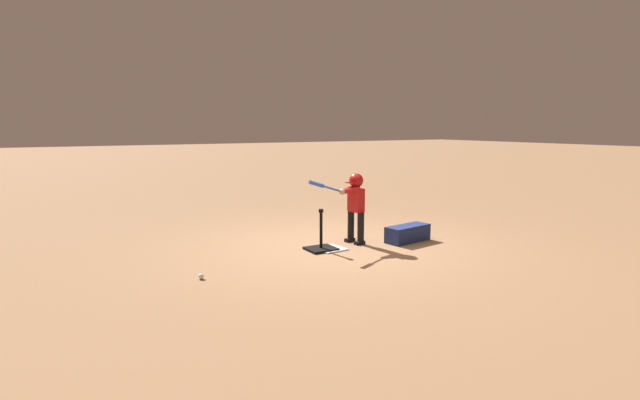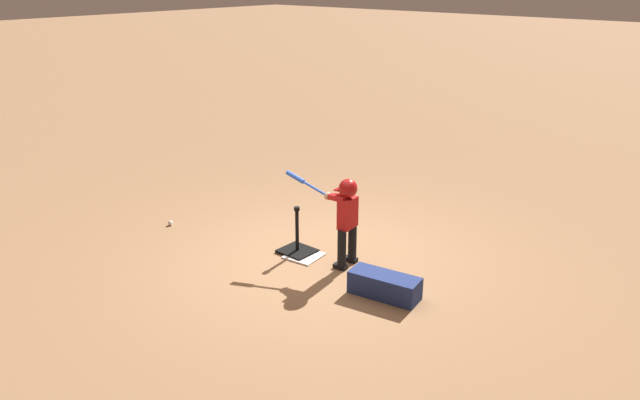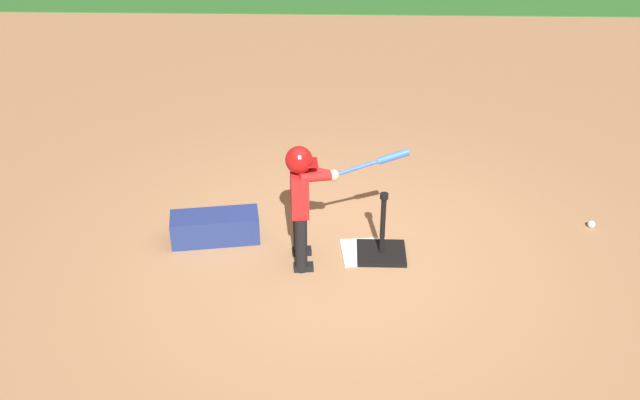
{
  "view_description": "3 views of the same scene",
  "coord_description": "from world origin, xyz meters",
  "px_view_note": "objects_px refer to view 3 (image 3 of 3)",
  "views": [
    {
      "loc": [
        4.29,
        6.83,
        1.99
      ],
      "look_at": [
        0.2,
        -0.28,
        0.75
      ],
      "focal_mm": 28.0,
      "sensor_mm": 36.0,
      "label": 1
    },
    {
      "loc": [
        -4.88,
        5.77,
        3.65
      ],
      "look_at": [
        0.22,
        -0.19,
        0.73
      ],
      "focal_mm": 35.0,
      "sensor_mm": 36.0,
      "label": 2
    },
    {
      "loc": [
        -0.03,
        -5.73,
        4.04
      ],
      "look_at": [
        -0.18,
        -0.12,
        0.72
      ],
      "focal_mm": 42.0,
      "sensor_mm": 36.0,
      "label": 3
    }
  ],
  "objects_px": {
    "baseball": "(591,224)",
    "equipment_bag": "(215,227)",
    "batting_tee": "(382,247)",
    "batter_child": "(304,191)"
  },
  "relations": [
    {
      "from": "baseball",
      "to": "equipment_bag",
      "type": "bearing_deg",
      "value": -175.09
    },
    {
      "from": "batting_tee",
      "to": "equipment_bag",
      "type": "relative_size",
      "value": 0.8
    },
    {
      "from": "equipment_bag",
      "to": "batting_tee",
      "type": "bearing_deg",
      "value": -17.25
    },
    {
      "from": "batter_child",
      "to": "batting_tee",
      "type": "bearing_deg",
      "value": 10.17
    },
    {
      "from": "equipment_bag",
      "to": "baseball",
      "type": "bearing_deg",
      "value": -4.56
    },
    {
      "from": "batter_child",
      "to": "equipment_bag",
      "type": "relative_size",
      "value": 1.42
    },
    {
      "from": "batting_tee",
      "to": "equipment_bag",
      "type": "height_order",
      "value": "batting_tee"
    },
    {
      "from": "batter_child",
      "to": "baseball",
      "type": "height_order",
      "value": "batter_child"
    },
    {
      "from": "baseball",
      "to": "equipment_bag",
      "type": "xyz_separation_m",
      "value": [
        -3.71,
        -0.32,
        0.1
      ]
    },
    {
      "from": "batter_child",
      "to": "equipment_bag",
      "type": "xyz_separation_m",
      "value": [
        -0.88,
        0.35,
        -0.62
      ]
    }
  ]
}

